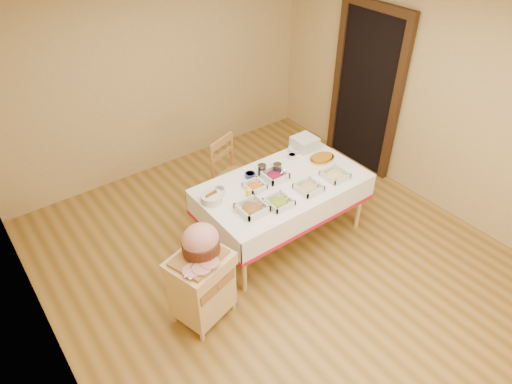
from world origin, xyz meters
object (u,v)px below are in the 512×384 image
at_px(dining_chair, 233,177).
at_px(bread_basket, 212,198).
at_px(ham_on_board, 200,243).
at_px(preserve_jar_right, 277,169).
at_px(mustard_bottle, 248,194).
at_px(dining_table, 282,195).
at_px(plate_stack, 305,143).
at_px(preserve_jar_left, 262,170).
at_px(butcher_cart, 202,284).
at_px(brass_platter, 322,158).

xyz_separation_m(dining_chair, bread_basket, (-0.62, -0.54, 0.30)).
distance_m(ham_on_board, preserve_jar_right, 1.44).
relative_size(mustard_bottle, bread_basket, 0.69).
xyz_separation_m(dining_table, plate_stack, (0.65, 0.39, 0.23)).
bearing_deg(preserve_jar_left, bread_basket, -174.02).
bearing_deg(dining_table, plate_stack, 30.92).
xyz_separation_m(preserve_jar_right, bread_basket, (-0.84, 0.01, -0.01)).
bearing_deg(preserve_jar_left, ham_on_board, -150.81).
height_order(butcher_cart, mustard_bottle, mustard_bottle).
distance_m(dining_chair, brass_platter, 1.07).
height_order(dining_chair, bread_basket, dining_chair).
height_order(dining_table, preserve_jar_left, preserve_jar_left).
relative_size(dining_table, preserve_jar_left, 14.91).
relative_size(dining_table, preserve_jar_right, 14.68).
height_order(preserve_jar_left, bread_basket, preserve_jar_left).
relative_size(butcher_cart, brass_platter, 2.39).
distance_m(dining_table, plate_stack, 0.80).
xyz_separation_m(preserve_jar_left, mustard_bottle, (-0.38, -0.27, 0.02)).
distance_m(dining_table, brass_platter, 0.68).
bearing_deg(ham_on_board, mustard_bottle, 25.91).
bearing_deg(dining_chair, preserve_jar_right, -67.89).
relative_size(dining_table, bread_basket, 8.06).
xyz_separation_m(dining_chair, brass_platter, (0.81, -0.64, 0.28)).
height_order(dining_chair, ham_on_board, ham_on_board).
distance_m(butcher_cart, dining_chair, 1.63).
bearing_deg(dining_chair, mustard_bottle, -112.41).
bearing_deg(plate_stack, bread_basket, -171.78).
distance_m(mustard_bottle, plate_stack, 1.20).
relative_size(plate_stack, brass_platter, 0.82).
bearing_deg(dining_table, ham_on_board, -162.45).
bearing_deg(bread_basket, dining_table, -13.31).
distance_m(preserve_jar_right, mustard_bottle, 0.56).
height_order(dining_table, mustard_bottle, mustard_bottle).
xyz_separation_m(dining_chair, plate_stack, (0.82, -0.33, 0.33)).
xyz_separation_m(mustard_bottle, brass_platter, (1.12, 0.10, -0.05)).
relative_size(dining_table, dining_chair, 1.87).
height_order(ham_on_board, preserve_jar_right, ham_on_board).
bearing_deg(dining_chair, plate_stack, -22.03).
bearing_deg(bread_basket, mustard_bottle, -32.55).
height_order(dining_chair, mustard_bottle, dining_chair).
distance_m(dining_table, butcher_cart, 1.39).
height_order(mustard_bottle, brass_platter, mustard_bottle).
height_order(preserve_jar_left, plate_stack, plate_stack).
distance_m(mustard_bottle, brass_platter, 1.12).
bearing_deg(butcher_cart, preserve_jar_right, 23.90).
bearing_deg(butcher_cart, preserve_jar_left, 29.57).
height_order(plate_stack, brass_platter, plate_stack).
relative_size(butcher_cart, bread_basket, 3.34).
distance_m(dining_table, dining_chair, 0.75).
relative_size(ham_on_board, brass_platter, 1.50).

